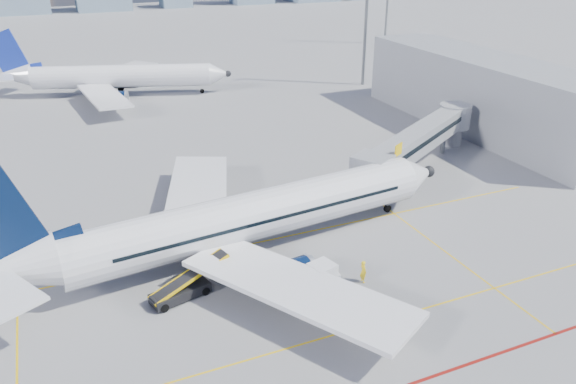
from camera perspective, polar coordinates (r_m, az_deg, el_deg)
name	(u,v)px	position (r m, az deg, el deg)	size (l,w,h in m)	color
ground	(298,289)	(44.13, 1.07, -9.80)	(420.00, 420.00, 0.00)	gray
apron_markings	(314,319)	(41.07, 2.64, -12.79)	(90.00, 35.12, 0.01)	#E1B10B
jet_bridge	(423,138)	(66.70, 13.60, 5.38)	(23.55, 15.78, 6.30)	gray
terminal_block	(483,94)	(83.27, 19.23, 9.41)	(10.00, 42.00, 10.00)	gray
floodlight_mast_ne	(367,7)	(103.53, 8.00, 18.10)	(3.20, 0.61, 25.45)	slate
main_aircraft	(237,221)	(47.15, -5.25, -2.93)	(42.94, 37.36, 12.56)	silver
second_aircraft	(112,77)	(101.12, -17.44, 11.11)	(38.36, 32.72, 11.49)	silver
baggage_tug	(323,277)	(44.28, 3.60, -8.56)	(2.32, 1.51, 1.55)	silver
cargo_dolly	(312,280)	(42.86, 2.44, -8.97)	(4.47, 2.84, 2.27)	black
belt_loader	(182,290)	(43.51, -10.71, -9.75)	(6.58, 3.03, 2.64)	black
ramp_worker	(363,271)	(44.82, 7.65, -8.00)	(0.69, 0.45, 1.89)	yellow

